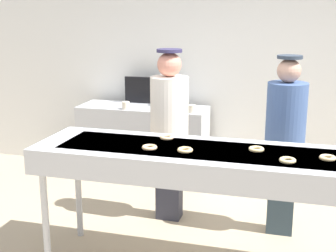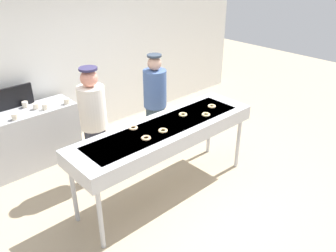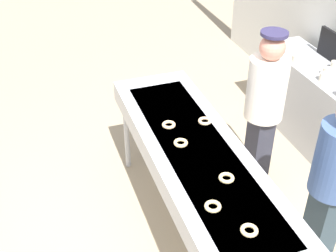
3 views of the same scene
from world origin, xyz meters
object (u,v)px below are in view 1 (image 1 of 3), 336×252
(fryer_conveyor, at_px, (205,162))
(plain_donut_0, at_px, (185,150))
(prep_counter, at_px, (143,143))
(worker_assistant, at_px, (169,123))
(plain_donut_3, at_px, (167,137))
(plain_donut_1, at_px, (149,147))
(plain_donut_4, at_px, (328,158))
(paper_cup_2, at_px, (160,105))
(paper_cup_1, at_px, (192,109))
(paper_cup_4, at_px, (126,105))
(paper_cup_0, at_px, (164,107))
(menu_display, at_px, (148,90))
(plain_donut_2, at_px, (256,149))
(paper_cup_3, at_px, (156,102))
(plain_donut_5, at_px, (288,160))
(worker_baker, at_px, (285,134))

(fryer_conveyor, relative_size, plain_donut_0, 22.67)
(prep_counter, bearing_deg, worker_assistant, -58.97)
(plain_donut_3, bearing_deg, plain_donut_1, -98.79)
(plain_donut_4, bearing_deg, plain_donut_3, 169.83)
(fryer_conveyor, xyz_separation_m, paper_cup_2, (-0.91, 1.88, 0.03))
(paper_cup_1, distance_m, paper_cup_4, 0.80)
(paper_cup_0, relative_size, menu_display, 0.15)
(plain_donut_2, height_order, paper_cup_3, plain_donut_2)
(plain_donut_2, bearing_deg, prep_counter, 129.36)
(plain_donut_0, bearing_deg, paper_cup_0, 110.32)
(plain_donut_5, bearing_deg, paper_cup_0, 126.84)
(plain_donut_0, height_order, plain_donut_3, same)
(paper_cup_2, bearing_deg, plain_donut_1, -75.65)
(worker_assistant, bearing_deg, paper_cup_0, -70.48)
(prep_counter, relative_size, paper_cup_4, 17.28)
(worker_baker, relative_size, paper_cup_0, 18.45)
(paper_cup_0, xyz_separation_m, paper_cup_1, (0.34, -0.03, 0.00))
(fryer_conveyor, distance_m, worker_baker, 1.04)
(prep_counter, xyz_separation_m, paper_cup_2, (0.23, -0.04, 0.50))
(plain_donut_2, distance_m, paper_cup_3, 2.42)
(plain_donut_1, xyz_separation_m, paper_cup_3, (-0.60, 2.15, -0.08))
(paper_cup_4, bearing_deg, worker_baker, -24.69)
(plain_donut_5, bearing_deg, fryer_conveyor, 166.51)
(fryer_conveyor, relative_size, prep_counter, 1.69)
(fryer_conveyor, xyz_separation_m, plain_donut_5, (0.61, -0.15, 0.11))
(prep_counter, relative_size, paper_cup_3, 17.28)
(worker_assistant, xyz_separation_m, paper_cup_2, (-0.39, 0.98, -0.03))
(paper_cup_2, distance_m, paper_cup_4, 0.40)
(plain_donut_1, bearing_deg, plain_donut_0, 1.21)
(plain_donut_4, bearing_deg, plain_donut_2, 171.02)
(paper_cup_0, bearing_deg, paper_cup_4, -174.98)
(plain_donut_0, relative_size, paper_cup_1, 1.29)
(plain_donut_0, distance_m, worker_assistant, 1.07)
(paper_cup_0, bearing_deg, prep_counter, 154.68)
(worker_baker, bearing_deg, menu_display, -29.08)
(fryer_conveyor, bearing_deg, paper_cup_2, 115.97)
(plain_donut_5, distance_m, worker_baker, 1.02)
(fryer_conveyor, height_order, worker_assistant, worker_assistant)
(plain_donut_2, xyz_separation_m, paper_cup_3, (-1.39, 1.98, -0.08))
(plain_donut_4, xyz_separation_m, paper_cup_3, (-1.90, 2.06, -0.08))
(fryer_conveyor, bearing_deg, paper_cup_4, 126.69)
(plain_donut_2, bearing_deg, paper_cup_0, 125.22)
(plain_donut_3, xyz_separation_m, plain_donut_4, (1.24, -0.22, 0.00))
(plain_donut_0, relative_size, plain_donut_5, 1.00)
(fryer_conveyor, relative_size, plain_donut_4, 22.67)
(plain_donut_5, xyz_separation_m, worker_baker, (-0.04, 1.02, -0.08))
(plain_donut_3, height_order, paper_cup_1, plain_donut_3)
(paper_cup_2, bearing_deg, plain_donut_0, -68.38)
(fryer_conveyor, distance_m, plain_donut_1, 0.44)
(worker_baker, bearing_deg, fryer_conveyor, 64.27)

